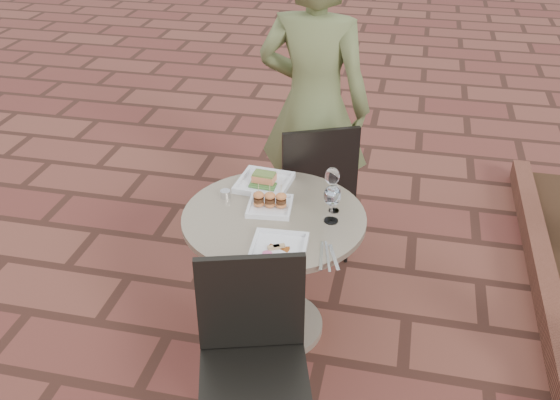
% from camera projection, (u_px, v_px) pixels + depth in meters
% --- Properties ---
extents(ground, '(60.00, 60.00, 0.00)m').
position_uv_depth(ground, '(262.00, 296.00, 3.63)').
color(ground, brown).
rests_on(ground, ground).
extents(cafe_table, '(0.90, 0.90, 0.73)m').
position_uv_depth(cafe_table, '(274.00, 256.00, 3.16)').
color(cafe_table, gray).
rests_on(cafe_table, ground).
extents(chair_far, '(0.58, 0.58, 0.93)m').
position_uv_depth(chair_far, '(315.00, 181.00, 3.68)').
color(chair_far, black).
rests_on(chair_far, ground).
extents(chair_near, '(0.55, 0.55, 0.93)m').
position_uv_depth(chair_near, '(253.00, 348.00, 2.52)').
color(chair_near, black).
rests_on(chair_near, ground).
extents(diner, '(0.72, 0.51, 1.85)m').
position_uv_depth(diner, '(314.00, 107.00, 3.67)').
color(diner, '#5A6236').
rests_on(diner, ground).
extents(plate_salmon, '(0.29, 0.29, 0.07)m').
position_uv_depth(plate_salmon, '(264.00, 182.00, 3.27)').
color(plate_salmon, white).
rests_on(plate_salmon, cafe_table).
extents(plate_sliders, '(0.23, 0.23, 0.14)m').
position_uv_depth(plate_sliders, '(270.00, 203.00, 3.07)').
color(plate_sliders, white).
rests_on(plate_sliders, cafe_table).
extents(plate_tuna, '(0.26, 0.26, 0.03)m').
position_uv_depth(plate_tuna, '(279.00, 248.00, 2.78)').
color(plate_tuna, white).
rests_on(plate_tuna, cafe_table).
extents(wine_glass_right, '(0.08, 0.08, 0.19)m').
position_uv_depth(wine_glass_right, '(332.00, 197.00, 2.92)').
color(wine_glass_right, white).
rests_on(wine_glass_right, cafe_table).
extents(wine_glass_mid, '(0.07, 0.07, 0.17)m').
position_uv_depth(wine_glass_mid, '(332.00, 177.00, 3.11)').
color(wine_glass_mid, white).
rests_on(wine_glass_mid, cafe_table).
extents(wine_glass_far, '(0.06, 0.06, 0.14)m').
position_uv_depth(wine_glass_far, '(335.00, 193.00, 3.01)').
color(wine_glass_far, white).
rests_on(wine_glass_far, cafe_table).
extents(steel_ramekin, '(0.06, 0.06, 0.04)m').
position_uv_depth(steel_ramekin, '(225.00, 194.00, 3.17)').
color(steel_ramekin, silver).
rests_on(steel_ramekin, cafe_table).
extents(cutlery_set, '(0.16, 0.24, 0.00)m').
position_uv_depth(cutlery_set, '(328.00, 256.00, 2.74)').
color(cutlery_set, silver).
rests_on(cutlery_set, cafe_table).
extents(planter_curb, '(0.12, 3.00, 0.15)m').
position_uv_depth(planter_curb, '(547.00, 292.00, 3.55)').
color(planter_curb, brown).
rests_on(planter_curb, ground).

